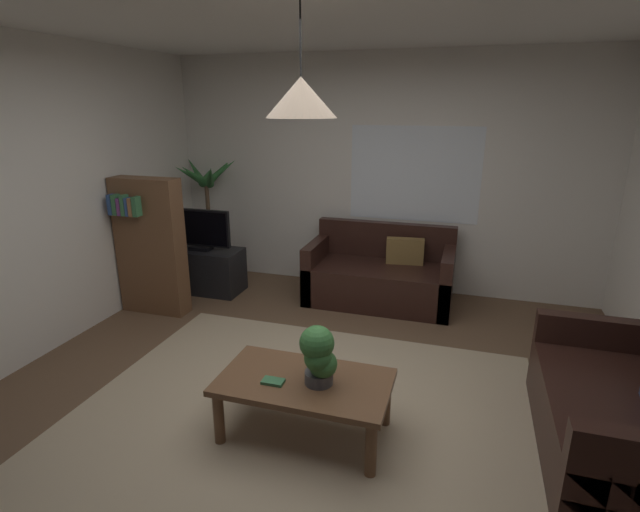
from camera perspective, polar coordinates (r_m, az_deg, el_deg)
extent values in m
cube|color=brown|center=(3.66, -1.46, -17.45)|extent=(4.87, 5.13, 0.02)
cube|color=tan|center=(3.50, -2.57, -19.04)|extent=(3.17, 2.82, 0.01)
cube|color=silver|center=(5.57, 7.11, 9.46)|extent=(4.99, 0.06, 2.64)
cube|color=silver|center=(4.52, -32.85, 4.93)|extent=(0.06, 5.13, 2.64)
cube|color=white|center=(5.48, 11.05, 9.43)|extent=(1.42, 0.01, 1.04)
cube|color=black|center=(5.32, 6.97, -3.28)|extent=(1.55, 0.80, 0.42)
cube|color=black|center=(5.51, 7.78, 1.92)|extent=(1.55, 0.12, 0.40)
cube|color=black|center=(5.44, -0.38, -1.43)|extent=(0.12, 0.80, 0.64)
cube|color=black|center=(5.21, 14.75, -2.89)|extent=(0.12, 0.80, 0.64)
cube|color=brown|center=(5.32, 9.99, 0.58)|extent=(0.41, 0.17, 0.28)
cube|color=black|center=(3.58, 31.25, -16.94)|extent=(0.80, 1.48, 0.42)
cube|color=black|center=(4.10, 29.37, -10.45)|extent=(0.80, 0.12, 0.64)
cube|color=brown|center=(3.20, -1.86, -14.65)|extent=(1.10, 0.62, 0.04)
cylinder|color=brown|center=(3.30, -11.85, -18.18)|extent=(0.07, 0.07, 0.36)
cylinder|color=brown|center=(3.02, 6.02, -21.71)|extent=(0.07, 0.07, 0.36)
cylinder|color=brown|center=(3.67, -8.01, -13.99)|extent=(0.07, 0.07, 0.36)
cylinder|color=brown|center=(3.42, 7.76, -16.55)|extent=(0.07, 0.07, 0.36)
cube|color=#387247|center=(3.16, -5.56, -14.52)|extent=(0.14, 0.09, 0.02)
cube|color=black|center=(3.25, 0.29, -13.44)|extent=(0.14, 0.15, 0.02)
cylinder|color=#4C4C51|center=(3.13, -0.13, -14.12)|extent=(0.18, 0.18, 0.08)
sphere|color=#3D7F3D|center=(3.07, 0.35, -12.62)|extent=(0.18, 0.18, 0.18)
sphere|color=#3D7F3D|center=(3.03, -0.23, -11.92)|extent=(0.18, 0.18, 0.18)
sphere|color=#3D7F3D|center=(3.00, -0.38, -10.22)|extent=(0.22, 0.22, 0.22)
cube|color=black|center=(5.76, -13.58, -1.58)|extent=(0.90, 0.44, 0.50)
cube|color=black|center=(5.60, -14.05, 3.27)|extent=(0.74, 0.05, 0.42)
cube|color=black|center=(5.58, -14.19, 3.21)|extent=(0.70, 0.00, 0.38)
cube|color=black|center=(5.67, -13.87, 0.94)|extent=(0.24, 0.16, 0.04)
cylinder|color=brown|center=(6.26, -12.62, -0.94)|extent=(0.32, 0.32, 0.30)
cylinder|color=brown|center=(6.10, -12.99, 4.32)|extent=(0.05, 0.05, 0.88)
cone|color=#2D6B33|center=(5.94, -11.64, 9.73)|extent=(0.44, 0.18, 0.37)
cone|color=#2D6B33|center=(6.10, -11.70, 9.81)|extent=(0.28, 0.42, 0.38)
cone|color=#2D6B33|center=(6.24, -13.02, 9.39)|extent=(0.22, 0.50, 0.29)
cone|color=#2D6B33|center=(6.21, -14.46, 9.71)|extent=(0.47, 0.36, 0.37)
cone|color=#2D6B33|center=(6.01, -15.02, 9.20)|extent=(0.37, 0.29, 0.32)
cone|color=#2D6B33|center=(5.91, -14.70, 9.23)|extent=(0.22, 0.38, 0.34)
cone|color=#2D6B33|center=(5.78, -12.82, 9.17)|extent=(0.37, 0.44, 0.37)
cube|color=brown|center=(5.20, -19.34, 1.04)|extent=(0.70, 0.22, 1.40)
cube|color=#2D4C8C|center=(5.18, -23.11, 5.69)|extent=(0.04, 0.16, 0.20)
cube|color=#387247|center=(5.14, -22.66, 5.69)|extent=(0.05, 0.16, 0.20)
cube|color=#72387F|center=(5.12, -22.21, 5.50)|extent=(0.04, 0.16, 0.17)
cube|color=#387247|center=(5.08, -21.82, 5.66)|extent=(0.04, 0.16, 0.20)
cube|color=#2D4C8C|center=(5.06, -21.42, 5.50)|extent=(0.03, 0.16, 0.18)
cube|color=#99663F|center=(5.03, -21.04, 5.49)|extent=(0.04, 0.16, 0.18)
cube|color=#387247|center=(5.00, -20.59, 5.56)|extent=(0.05, 0.16, 0.19)
cylinder|color=black|center=(2.73, -2.33, 24.73)|extent=(0.01, 0.01, 0.41)
cone|color=tan|center=(2.71, -2.24, 18.20)|extent=(0.39, 0.39, 0.21)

